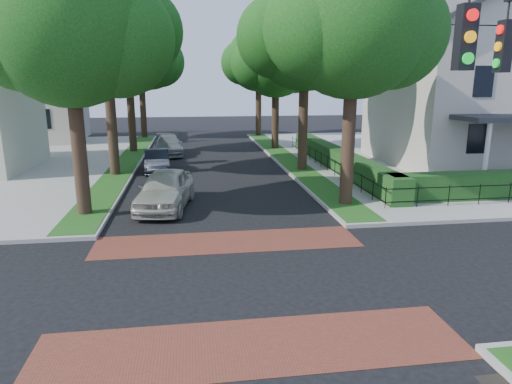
# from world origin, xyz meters

# --- Properties ---
(ground) EXTENTS (120.00, 120.00, 0.00)m
(ground) POSITION_xyz_m (0.00, 0.00, 0.00)
(ground) COLOR black
(ground) RESTS_ON ground
(sidewalk_ne) EXTENTS (30.00, 30.00, 0.15)m
(sidewalk_ne) POSITION_xyz_m (19.50, 19.00, 0.07)
(sidewalk_ne) COLOR gray
(sidewalk_ne) RESTS_ON ground
(crosswalk_far) EXTENTS (9.00, 2.20, 0.01)m
(crosswalk_far) POSITION_xyz_m (0.00, 3.20, 0.01)
(crosswalk_far) COLOR brown
(crosswalk_far) RESTS_ON ground
(crosswalk_near) EXTENTS (9.00, 2.20, 0.01)m
(crosswalk_near) POSITION_xyz_m (0.00, -3.20, 0.01)
(crosswalk_near) COLOR brown
(crosswalk_near) RESTS_ON ground
(storm_drain) EXTENTS (0.65, 0.45, 0.01)m
(storm_drain) POSITION_xyz_m (4.30, -5.00, 0.01)
(storm_drain) COLOR black
(storm_drain) RESTS_ON ground
(grass_strip_ne) EXTENTS (1.60, 29.80, 0.02)m
(grass_strip_ne) POSITION_xyz_m (5.40, 19.10, 0.16)
(grass_strip_ne) COLOR #1B4B15
(grass_strip_ne) RESTS_ON sidewalk_ne
(grass_strip_nw) EXTENTS (1.60, 29.80, 0.02)m
(grass_strip_nw) POSITION_xyz_m (-5.40, 19.10, 0.16)
(grass_strip_nw) COLOR #1B4B15
(grass_strip_nw) RESTS_ON sidewalk_nw
(tree_right_near) EXTENTS (7.75, 6.67, 10.66)m
(tree_right_near) POSITION_xyz_m (5.60, 7.24, 7.63)
(tree_right_near) COLOR black
(tree_right_near) RESTS_ON sidewalk_ne
(tree_right_mid) EXTENTS (8.25, 7.09, 11.22)m
(tree_right_mid) POSITION_xyz_m (5.61, 15.25, 7.99)
(tree_right_mid) COLOR black
(tree_right_mid) RESTS_ON sidewalk_ne
(tree_right_far) EXTENTS (7.25, 6.23, 9.74)m
(tree_right_far) POSITION_xyz_m (5.60, 24.22, 6.91)
(tree_right_far) COLOR black
(tree_right_far) RESTS_ON sidewalk_ne
(tree_right_back) EXTENTS (7.50, 6.45, 10.20)m
(tree_right_back) POSITION_xyz_m (5.60, 33.23, 7.27)
(tree_right_back) COLOR black
(tree_right_back) RESTS_ON sidewalk_ne
(tree_left_near) EXTENTS (7.50, 6.45, 10.20)m
(tree_left_near) POSITION_xyz_m (-5.40, 7.23, 7.27)
(tree_left_near) COLOR black
(tree_left_near) RESTS_ON sidewalk_nw
(tree_left_mid) EXTENTS (8.00, 6.88, 11.48)m
(tree_left_mid) POSITION_xyz_m (-5.39, 15.24, 8.34)
(tree_left_mid) COLOR black
(tree_left_mid) RESTS_ON sidewalk_nw
(tree_left_far) EXTENTS (7.00, 6.02, 9.86)m
(tree_left_far) POSITION_xyz_m (-5.40, 24.22, 7.12)
(tree_left_far) COLOR black
(tree_left_far) RESTS_ON sidewalk_nw
(tree_left_back) EXTENTS (7.75, 6.66, 10.44)m
(tree_left_back) POSITION_xyz_m (-5.40, 33.24, 7.41)
(tree_left_back) COLOR black
(tree_left_back) RESTS_ON sidewalk_nw
(hedge_main_road) EXTENTS (1.00, 18.00, 1.20)m
(hedge_main_road) POSITION_xyz_m (7.70, 15.00, 0.75)
(hedge_main_road) COLOR #173A14
(hedge_main_road) RESTS_ON sidewalk_ne
(fence_main_road) EXTENTS (0.06, 18.00, 0.90)m
(fence_main_road) POSITION_xyz_m (6.90, 15.00, 0.60)
(fence_main_road) COLOR black
(fence_main_road) RESTS_ON sidewalk_ne
(house_victorian) EXTENTS (13.00, 13.05, 12.48)m
(house_victorian) POSITION_xyz_m (17.51, 15.92, 6.02)
(house_victorian) COLOR #BDB7A9
(house_victorian) RESTS_ON sidewalk_ne
(house_left_far) EXTENTS (10.00, 9.00, 10.14)m
(house_left_far) POSITION_xyz_m (-15.49, 31.99, 5.04)
(house_left_far) COLOR #BDB7A9
(house_left_far) RESTS_ON sidewalk_nw
(parked_car_front) EXTENTS (2.74, 5.18, 1.68)m
(parked_car_front) POSITION_xyz_m (-2.30, 7.85, 0.84)
(parked_car_front) COLOR #B1B2A0
(parked_car_front) RESTS_ON ground
(parked_car_middle) EXTENTS (1.75, 4.17, 1.34)m
(parked_car_middle) POSITION_xyz_m (-3.20, 16.12, 0.67)
(parked_car_middle) COLOR black
(parked_car_middle) RESTS_ON ground
(parked_car_rear) EXTENTS (2.31, 5.07, 1.44)m
(parked_car_rear) POSITION_xyz_m (-2.81, 22.73, 0.72)
(parked_car_rear) COLOR gray
(parked_car_rear) RESTS_ON ground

